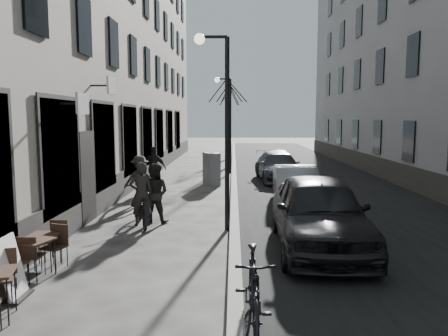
{
  "coord_description": "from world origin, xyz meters",
  "views": [
    {
      "loc": [
        0.16,
        -5.31,
        2.97
      ],
      "look_at": [
        -0.06,
        4.8,
        1.8
      ],
      "focal_mm": 35.0,
      "sensor_mm": 36.0,
      "label": 1
    }
  ],
  "objects_px": {
    "tree_far": "(230,94)",
    "pedestrian_far": "(153,168)",
    "pedestrian_mid": "(140,180)",
    "car_near": "(319,212)",
    "tree_near": "(229,89)",
    "bicycle": "(142,206)",
    "moped": "(254,290)",
    "car_mid": "(296,186)",
    "bistro_set_b": "(35,254)",
    "utility_cabinet": "(212,169)",
    "pedestrian_near": "(155,193)",
    "streetlamp_far": "(227,114)",
    "sign_board": "(13,273)",
    "car_far": "(278,167)",
    "streetlamp_near": "(220,110)",
    "bistro_set_c": "(44,248)"
  },
  "relations": [
    {
      "from": "tree_far",
      "to": "pedestrian_far",
      "type": "relative_size",
      "value": 3.16
    },
    {
      "from": "pedestrian_mid",
      "to": "car_near",
      "type": "xyz_separation_m",
      "value": [
        5.19,
        -5.11,
        0.0
      ]
    },
    {
      "from": "tree_near",
      "to": "bicycle",
      "type": "distance_m",
      "value": 15.25
    },
    {
      "from": "car_near",
      "to": "moped",
      "type": "height_order",
      "value": "car_near"
    },
    {
      "from": "car_mid",
      "to": "moped",
      "type": "bearing_deg",
      "value": -99.39
    },
    {
      "from": "tree_far",
      "to": "bistro_set_b",
      "type": "bearing_deg",
      "value": -97.97
    },
    {
      "from": "utility_cabinet",
      "to": "pedestrian_far",
      "type": "relative_size",
      "value": 0.79
    },
    {
      "from": "pedestrian_near",
      "to": "moped",
      "type": "height_order",
      "value": "pedestrian_near"
    },
    {
      "from": "streetlamp_far",
      "to": "utility_cabinet",
      "type": "distance_m",
      "value": 4.86
    },
    {
      "from": "tree_far",
      "to": "utility_cabinet",
      "type": "height_order",
      "value": "tree_far"
    },
    {
      "from": "sign_board",
      "to": "car_far",
      "type": "xyz_separation_m",
      "value": [
        5.76,
        13.71,
        0.24
      ]
    },
    {
      "from": "streetlamp_near",
      "to": "bicycle",
      "type": "distance_m",
      "value": 3.46
    },
    {
      "from": "bistro_set_b",
      "to": "sign_board",
      "type": "relative_size",
      "value": 1.42
    },
    {
      "from": "utility_cabinet",
      "to": "bicycle",
      "type": "distance_m",
      "value": 7.52
    },
    {
      "from": "streetlamp_near",
      "to": "car_far",
      "type": "distance_m",
      "value": 9.89
    },
    {
      "from": "car_near",
      "to": "moped",
      "type": "xyz_separation_m",
      "value": [
        -1.66,
        -3.91,
        -0.27
      ]
    },
    {
      "from": "sign_board",
      "to": "utility_cabinet",
      "type": "bearing_deg",
      "value": 76.88
    },
    {
      "from": "pedestrian_near",
      "to": "car_far",
      "type": "bearing_deg",
      "value": -105.56
    },
    {
      "from": "streetlamp_near",
      "to": "tree_far",
      "type": "distance_m",
      "value": 21.05
    },
    {
      "from": "moped",
      "to": "car_mid",
      "type": "bearing_deg",
      "value": 77.53
    },
    {
      "from": "streetlamp_near",
      "to": "moped",
      "type": "bearing_deg",
      "value": -83.52
    },
    {
      "from": "pedestrian_near",
      "to": "car_near",
      "type": "xyz_separation_m",
      "value": [
        4.17,
        -2.38,
        -0.01
      ]
    },
    {
      "from": "pedestrian_far",
      "to": "car_far",
      "type": "height_order",
      "value": "pedestrian_far"
    },
    {
      "from": "bistro_set_b",
      "to": "car_far",
      "type": "bearing_deg",
      "value": 83.05
    },
    {
      "from": "sign_board",
      "to": "car_far",
      "type": "bearing_deg",
      "value": 66.29
    },
    {
      "from": "sign_board",
      "to": "pedestrian_mid",
      "type": "distance_m",
      "value": 8.06
    },
    {
      "from": "pedestrian_far",
      "to": "pedestrian_mid",
      "type": "bearing_deg",
      "value": -89.61
    },
    {
      "from": "streetlamp_far",
      "to": "moped",
      "type": "height_order",
      "value": "streetlamp_far"
    },
    {
      "from": "moped",
      "to": "pedestrian_near",
      "type": "bearing_deg",
      "value": 111.05
    },
    {
      "from": "bistro_set_b",
      "to": "pedestrian_mid",
      "type": "relative_size",
      "value": 0.89
    },
    {
      "from": "pedestrian_mid",
      "to": "car_near",
      "type": "bearing_deg",
      "value": 121.97
    },
    {
      "from": "bistro_set_b",
      "to": "bicycle",
      "type": "relative_size",
      "value": 0.72
    },
    {
      "from": "bistro_set_c",
      "to": "car_far",
      "type": "distance_m",
      "value": 13.6
    },
    {
      "from": "tree_near",
      "to": "bistro_set_c",
      "type": "distance_m",
      "value": 18.84
    },
    {
      "from": "utility_cabinet",
      "to": "bicycle",
      "type": "height_order",
      "value": "utility_cabinet"
    },
    {
      "from": "streetlamp_far",
      "to": "pedestrian_near",
      "type": "height_order",
      "value": "streetlamp_far"
    },
    {
      "from": "streetlamp_far",
      "to": "bistro_set_b",
      "type": "xyz_separation_m",
      "value": [
        -3.36,
        -15.51,
        -2.72
      ]
    },
    {
      "from": "streetlamp_far",
      "to": "pedestrian_far",
      "type": "distance_m",
      "value": 6.75
    },
    {
      "from": "tree_near",
      "to": "car_far",
      "type": "bearing_deg",
      "value": -67.36
    },
    {
      "from": "moped",
      "to": "sign_board",
      "type": "bearing_deg",
      "value": 165.23
    },
    {
      "from": "bicycle",
      "to": "car_far",
      "type": "relative_size",
      "value": 0.45
    },
    {
      "from": "tree_far",
      "to": "car_far",
      "type": "distance_m",
      "value": 12.64
    },
    {
      "from": "tree_near",
      "to": "moped",
      "type": "xyz_separation_m",
      "value": [
        0.55,
        -20.45,
        -4.1
      ]
    },
    {
      "from": "pedestrian_near",
      "to": "car_far",
      "type": "relative_size",
      "value": 0.37
    },
    {
      "from": "bistro_set_b",
      "to": "moped",
      "type": "bearing_deg",
      "value": -8.39
    },
    {
      "from": "tree_far",
      "to": "bistro_set_c",
      "type": "xyz_separation_m",
      "value": [
        -3.46,
        -24.02,
        -4.24
      ]
    },
    {
      "from": "tree_far",
      "to": "moped",
      "type": "relative_size",
      "value": 3.02
    },
    {
      "from": "bistro_set_c",
      "to": "pedestrian_near",
      "type": "relative_size",
      "value": 0.82
    },
    {
      "from": "bicycle",
      "to": "moped",
      "type": "relative_size",
      "value": 1.09
    },
    {
      "from": "car_far",
      "to": "bicycle",
      "type": "bearing_deg",
      "value": -122.15
    }
  ]
}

